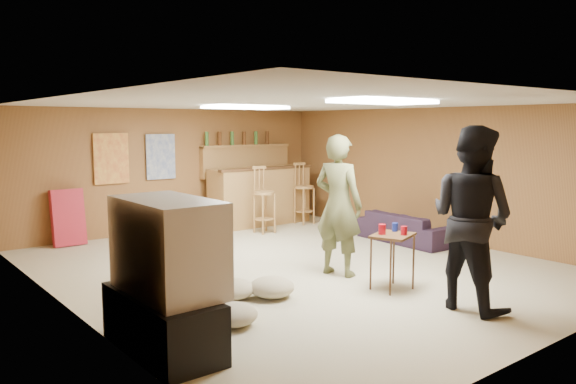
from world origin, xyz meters
TOP-DOWN VIEW (x-y plane):
  - ground at (0.00, 0.00)m, footprint 7.00×7.00m
  - ceiling at (0.00, 0.00)m, footprint 6.00×7.00m
  - wall_back at (0.00, 3.50)m, footprint 6.00×0.02m
  - wall_front at (0.00, -3.50)m, footprint 6.00×0.02m
  - wall_left at (-3.00, 0.00)m, footprint 0.02×7.00m
  - wall_right at (3.00, 0.00)m, footprint 0.02×7.00m
  - tv_stand at (-2.72, -1.50)m, footprint 0.55×1.30m
  - dvd_box at (-2.50, -1.50)m, footprint 0.35×0.50m
  - tv_body at (-2.65, -1.50)m, footprint 0.60×1.10m
  - tv_screen at (-2.34, -1.50)m, footprint 0.02×0.95m
  - bar_counter at (1.50, 2.95)m, footprint 2.00×0.60m
  - bar_lip at (1.50, 2.70)m, footprint 2.10×0.12m
  - bar_shelf at (1.50, 3.40)m, footprint 2.00×0.18m
  - bar_backing at (1.50, 3.42)m, footprint 2.00×0.14m
  - poster_left at (-1.20, 3.46)m, footprint 0.60×0.03m
  - poster_right at (-0.30, 3.46)m, footprint 0.55×0.03m
  - folding_chair_stack at (-2.00, 3.30)m, footprint 0.50×0.26m
  - ceiling_panel_front at (0.00, -1.50)m, footprint 1.20×0.60m
  - ceiling_panel_back at (0.00, 1.20)m, footprint 1.20×0.60m
  - person_olive at (0.14, -0.65)m, footprint 0.59×0.75m
  - person_black at (0.30, -2.46)m, footprint 0.72×0.93m
  - sofa at (2.40, 0.12)m, footprint 0.73×1.68m
  - tray_table at (0.18, -1.52)m, footprint 0.61×0.55m
  - cup_red_near at (0.08, -1.44)m, footprint 0.10×0.10m
  - cup_red_far at (0.25, -1.63)m, footprint 0.10×0.10m
  - cup_blue at (0.34, -1.41)m, footprint 0.09×0.09m
  - bar_stool_left at (1.06, 2.19)m, footprint 0.44×0.44m
  - bar_stool_right at (2.21, 2.46)m, footprint 0.36×0.36m
  - cushion_near_tv at (-1.09, -0.88)m, footprint 0.67×0.67m
  - cushion_mid at (-1.47, -0.66)m, footprint 0.65×0.65m
  - cushion_far at (-1.92, -1.36)m, footprint 0.48×0.48m
  - bottle_row at (1.30, 3.38)m, footprint 1.48×0.08m

SIDE VIEW (x-z plane):
  - ground at x=0.00m, z-range 0.00..0.00m
  - cushion_far at x=-1.92m, z-range 0.00..0.21m
  - cushion_mid at x=-1.47m, z-range 0.00..0.22m
  - cushion_near_tv at x=-1.09m, z-range 0.00..0.23m
  - dvd_box at x=-2.50m, z-range 0.11..0.19m
  - sofa at x=2.40m, z-range 0.00..0.48m
  - tv_stand at x=-2.72m, z-range 0.00..0.50m
  - tray_table at x=0.18m, z-range 0.00..0.66m
  - folding_chair_stack at x=-2.00m, z-range -0.01..0.91m
  - bar_stool_right at x=2.21m, z-range 0.00..1.09m
  - bar_counter at x=1.50m, z-range 0.00..1.10m
  - bar_stool_left at x=1.06m, z-range 0.00..1.29m
  - cup_blue at x=0.34m, z-range 0.66..0.76m
  - cup_red_far at x=0.25m, z-range 0.66..0.76m
  - cup_red_near at x=0.08m, z-range 0.66..0.77m
  - person_olive at x=0.14m, z-range 0.00..1.80m
  - tv_body at x=-2.65m, z-range 0.50..1.30m
  - tv_screen at x=-2.34m, z-range 0.57..1.23m
  - person_black at x=0.30m, z-range 0.00..1.91m
  - wall_back at x=0.00m, z-range 0.00..2.20m
  - wall_front at x=0.00m, z-range 0.00..2.20m
  - wall_left at x=-3.00m, z-range 0.00..2.20m
  - wall_right at x=3.00m, z-range 0.00..2.20m
  - bar_lip at x=1.50m, z-range 1.08..1.12m
  - bar_backing at x=1.50m, z-range 0.90..1.50m
  - poster_left at x=-1.20m, z-range 0.93..1.78m
  - poster_right at x=-0.30m, z-range 0.95..1.75m
  - bar_shelf at x=1.50m, z-range 1.48..1.52m
  - bottle_row at x=1.30m, z-range 1.52..1.78m
  - ceiling_panel_front at x=0.00m, z-range 2.15..2.19m
  - ceiling_panel_back at x=0.00m, z-range 2.15..2.19m
  - ceiling at x=0.00m, z-range 2.19..2.21m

